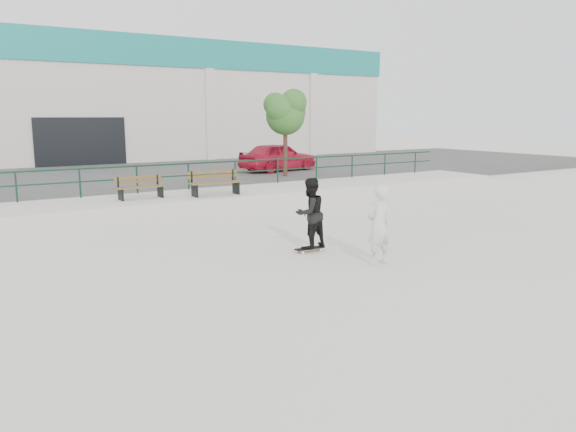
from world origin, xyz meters
TOP-DOWN VIEW (x-y plane):
  - ground at (0.00, 0.00)m, footprint 120.00×120.00m
  - ledge at (0.00, 9.50)m, footprint 30.00×3.00m
  - parking_strip at (0.00, 18.00)m, footprint 60.00×14.00m
  - railing at (-0.00, 10.80)m, footprint 28.00×0.06m
  - commercial_building at (-0.00, 31.99)m, footprint 44.20×16.33m
  - bench_left at (-1.31, 9.50)m, footprint 1.68×0.54m
  - bench_right at (1.20, 8.89)m, footprint 1.92×0.64m
  - tree at (6.76, 12.94)m, footprint 2.25×2.00m
  - red_car at (7.74, 15.24)m, footprint 4.48×2.41m
  - skateboard at (0.41, 1.79)m, footprint 0.79×0.24m
  - standing_skater at (0.41, 1.79)m, footprint 0.92×0.77m
  - seated_skater at (1.03, -0.02)m, footprint 0.69×0.48m

SIDE VIEW (x-z plane):
  - ground at x=0.00m, z-range 0.00..0.00m
  - skateboard at x=0.41m, z-range 0.03..0.12m
  - ledge at x=0.00m, z-range 0.00..0.50m
  - parking_strip at x=0.00m, z-range 0.00..0.50m
  - bench_left at x=-1.31m, z-range 0.50..1.26m
  - seated_skater at x=1.03m, z-range 0.00..1.81m
  - bench_right at x=1.20m, z-range 0.50..1.37m
  - standing_skater at x=0.41m, z-range 0.09..1.83m
  - red_car at x=7.74m, z-range 0.50..1.95m
  - railing at x=0.00m, z-range 0.73..1.76m
  - tree at x=6.76m, z-range 1.50..5.50m
  - commercial_building at x=0.00m, z-range 0.58..8.58m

